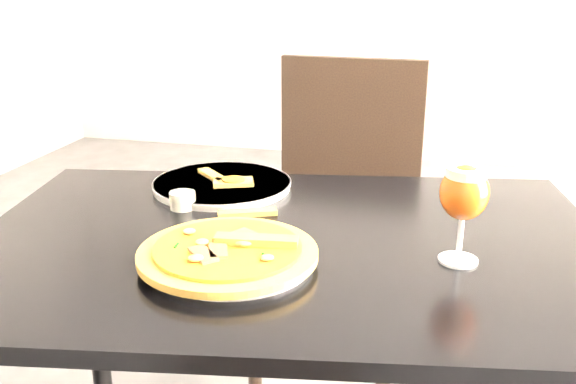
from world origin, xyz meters
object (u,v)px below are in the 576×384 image
(dining_table, at_px, (289,280))
(beer_glass, at_px, (464,193))
(pizza, at_px, (229,251))
(chair_far, at_px, (340,215))

(dining_table, xyz_separation_m, beer_glass, (0.31, -0.03, 0.22))
(dining_table, distance_m, pizza, 0.19)
(chair_far, distance_m, pizza, 0.85)
(dining_table, height_order, pizza, pizza)
(beer_glass, bearing_deg, dining_table, 174.52)
(dining_table, height_order, beer_glass, beer_glass)
(beer_glass, bearing_deg, pizza, -164.17)
(chair_far, xyz_separation_m, beer_glass, (0.32, -0.70, 0.33))
(chair_far, relative_size, pizza, 3.19)
(chair_far, bearing_deg, dining_table, -86.56)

